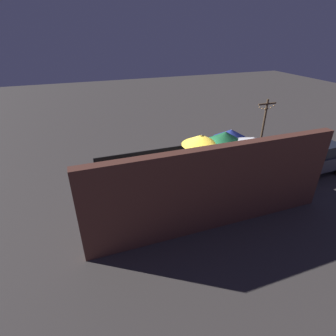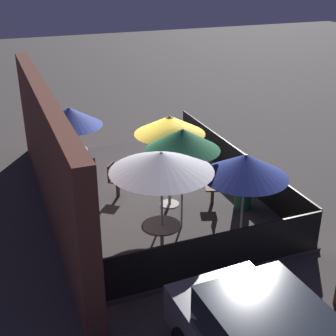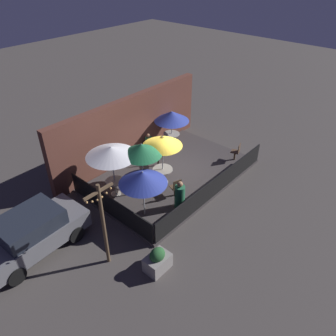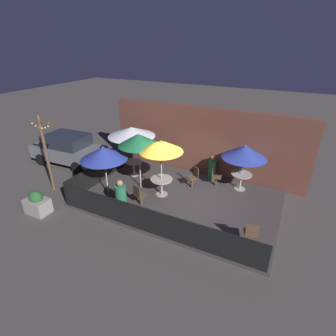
{
  "view_description": "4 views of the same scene",
  "coord_description": "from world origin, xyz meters",
  "px_view_note": "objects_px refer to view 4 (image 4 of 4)",
  "views": [
    {
      "loc": [
        4.26,
        9.53,
        6.7
      ],
      "look_at": [
        0.73,
        -0.25,
        1.11
      ],
      "focal_mm": 28.0,
      "sensor_mm": 36.0,
      "label": 1
    },
    {
      "loc": [
        -10.85,
        3.86,
        6.06
      ],
      "look_at": [
        -0.49,
        -0.19,
        1.02
      ],
      "focal_mm": 50.0,
      "sensor_mm": 36.0,
      "label": 2
    },
    {
      "loc": [
        -9.87,
        -8.45,
        9.22
      ],
      "look_at": [
        -0.84,
        -0.49,
        1.11
      ],
      "focal_mm": 35.0,
      "sensor_mm": 36.0,
      "label": 3
    },
    {
      "loc": [
        3.71,
        -8.51,
        6.02
      ],
      "look_at": [
        -0.69,
        0.28,
        1.21
      ],
      "focal_mm": 28.0,
      "sensor_mm": 36.0,
      "label": 4
    }
  ],
  "objects_px": {
    "patio_umbrella_1": "(132,132)",
    "patio_umbrella_3": "(138,140)",
    "patio_chair_0": "(139,195)",
    "patron_0": "(121,197)",
    "patron_1": "(212,169)",
    "patio_chair_1": "(193,177)",
    "patio_umbrella_2": "(161,146)",
    "patio_umbrella_4": "(104,153)",
    "parked_car_0": "(68,149)",
    "light_post": "(45,150)",
    "dining_table_1": "(134,164)",
    "patio_umbrella_0": "(245,152)",
    "dining_table_2": "(162,182)",
    "patio_chair_3": "(215,176)",
    "planter_box": "(37,203)",
    "dining_table_0": "(241,177)",
    "patio_chair_2": "(251,233)"
  },
  "relations": [
    {
      "from": "patio_umbrella_3",
      "to": "patio_umbrella_0",
      "type": "bearing_deg",
      "value": 24.41
    },
    {
      "from": "patio_chair_0",
      "to": "patio_chair_1",
      "type": "xyz_separation_m",
      "value": [
        1.35,
        2.31,
        0.02
      ]
    },
    {
      "from": "patio_umbrella_1",
      "to": "parked_car_0",
      "type": "height_order",
      "value": "patio_umbrella_1"
    },
    {
      "from": "patron_0",
      "to": "parked_car_0",
      "type": "bearing_deg",
      "value": -92.32
    },
    {
      "from": "patron_1",
      "to": "dining_table_1",
      "type": "bearing_deg",
      "value": 99.6
    },
    {
      "from": "patio_umbrella_1",
      "to": "planter_box",
      "type": "xyz_separation_m",
      "value": [
        -1.7,
        -4.11,
        -1.9
      ]
    },
    {
      "from": "patron_0",
      "to": "planter_box",
      "type": "bearing_deg",
      "value": -40.32
    },
    {
      "from": "patio_umbrella_1",
      "to": "dining_table_0",
      "type": "xyz_separation_m",
      "value": [
        4.89,
        0.97,
        -1.61
      ]
    },
    {
      "from": "patio_umbrella_4",
      "to": "patio_chair_1",
      "type": "height_order",
      "value": "patio_umbrella_4"
    },
    {
      "from": "patron_1",
      "to": "patio_chair_3",
      "type": "bearing_deg",
      "value": -160.22
    },
    {
      "from": "patron_1",
      "to": "parked_car_0",
      "type": "xyz_separation_m",
      "value": [
        -7.47,
        -1.51,
        0.21
      ]
    },
    {
      "from": "patio_umbrella_3",
      "to": "patron_1",
      "type": "xyz_separation_m",
      "value": [
        2.57,
        2.17,
        -1.72
      ]
    },
    {
      "from": "planter_box",
      "to": "parked_car_0",
      "type": "xyz_separation_m",
      "value": [
        -2.3,
        3.93,
        0.43
      ]
    },
    {
      "from": "patio_umbrella_1",
      "to": "parked_car_0",
      "type": "distance_m",
      "value": 4.26
    },
    {
      "from": "patio_umbrella_3",
      "to": "patio_umbrella_4",
      "type": "bearing_deg",
      "value": -133.61
    },
    {
      "from": "patio_chair_2",
      "to": "parked_car_0",
      "type": "xyz_separation_m",
      "value": [
        -9.96,
        2.3,
        0.21
      ]
    },
    {
      "from": "patio_chair_0",
      "to": "patron_1",
      "type": "bearing_deg",
      "value": -8.95
    },
    {
      "from": "patio_umbrella_2",
      "to": "light_post",
      "type": "distance_m",
      "value": 4.92
    },
    {
      "from": "patio_umbrella_1",
      "to": "dining_table_0",
      "type": "bearing_deg",
      "value": 11.16
    },
    {
      "from": "patio_umbrella_1",
      "to": "patio_umbrella_2",
      "type": "distance_m",
      "value": 2.25
    },
    {
      "from": "patio_umbrella_1",
      "to": "dining_table_1",
      "type": "bearing_deg",
      "value": 90.0
    },
    {
      "from": "patio_chair_0",
      "to": "patron_0",
      "type": "bearing_deg",
      "value": 162.1
    },
    {
      "from": "dining_table_1",
      "to": "patio_umbrella_3",
      "type": "bearing_deg",
      "value": -43.01
    },
    {
      "from": "patio_umbrella_4",
      "to": "planter_box",
      "type": "bearing_deg",
      "value": -125.92
    },
    {
      "from": "patio_chair_3",
      "to": "patron_1",
      "type": "xyz_separation_m",
      "value": [
        -0.33,
        0.54,
        0.03
      ]
    },
    {
      "from": "patio_umbrella_0",
      "to": "parked_car_0",
      "type": "xyz_separation_m",
      "value": [
        -8.89,
        -1.15,
        -1.05
      ]
    },
    {
      "from": "patio_umbrella_3",
      "to": "planter_box",
      "type": "distance_m",
      "value": 4.61
    },
    {
      "from": "patron_0",
      "to": "patio_chair_1",
      "type": "bearing_deg",
      "value": 171.65
    },
    {
      "from": "planter_box",
      "to": "patio_umbrella_0",
      "type": "bearing_deg",
      "value": 37.59
    },
    {
      "from": "dining_table_2",
      "to": "patio_chair_2",
      "type": "bearing_deg",
      "value": -20.93
    },
    {
      "from": "patio_umbrella_1",
      "to": "dining_table_2",
      "type": "bearing_deg",
      "value": -25.75
    },
    {
      "from": "patio_umbrella_0",
      "to": "patio_umbrella_1",
      "type": "height_order",
      "value": "patio_umbrella_1"
    },
    {
      "from": "patio_umbrella_1",
      "to": "patio_umbrella_3",
      "type": "relative_size",
      "value": 0.97
    },
    {
      "from": "dining_table_2",
      "to": "patio_umbrella_0",
      "type": "bearing_deg",
      "value": 34.16
    },
    {
      "from": "patron_1",
      "to": "planter_box",
      "type": "xyz_separation_m",
      "value": [
        -5.18,
        -5.44,
        -0.22
      ]
    },
    {
      "from": "patio_umbrella_4",
      "to": "patron_1",
      "type": "height_order",
      "value": "patio_umbrella_4"
    },
    {
      "from": "patio_chair_2",
      "to": "patio_chair_1",
      "type": "bearing_deg",
      "value": 30.62
    },
    {
      "from": "patron_0",
      "to": "patio_umbrella_0",
      "type": "bearing_deg",
      "value": 158.0
    },
    {
      "from": "dining_table_2",
      "to": "patio_chair_1",
      "type": "height_order",
      "value": "patio_chair_1"
    },
    {
      "from": "patio_umbrella_1",
      "to": "patio_umbrella_4",
      "type": "relative_size",
      "value": 1.14
    },
    {
      "from": "patio_umbrella_2",
      "to": "patio_umbrella_4",
      "type": "bearing_deg",
      "value": -156.68
    },
    {
      "from": "dining_table_0",
      "to": "patio_chair_0",
      "type": "xyz_separation_m",
      "value": [
        -3.26,
        -3.07,
        -0.09
      ]
    },
    {
      "from": "patio_umbrella_2",
      "to": "dining_table_1",
      "type": "bearing_deg",
      "value": 154.25
    },
    {
      "from": "patio_chair_0",
      "to": "parked_car_0",
      "type": "xyz_separation_m",
      "value": [
        -5.63,
        1.92,
        0.23
      ]
    },
    {
      "from": "dining_table_1",
      "to": "patio_umbrella_1",
      "type": "bearing_deg",
      "value": -90.0
    },
    {
      "from": "dining_table_1",
      "to": "patio_chair_3",
      "type": "relative_size",
      "value": 0.89
    },
    {
      "from": "dining_table_1",
      "to": "light_post",
      "type": "height_order",
      "value": "light_post"
    },
    {
      "from": "dining_table_2",
      "to": "patio_chair_3",
      "type": "bearing_deg",
      "value": 44.79
    },
    {
      "from": "patio_umbrella_1",
      "to": "patron_1",
      "type": "bearing_deg",
      "value": 20.9
    },
    {
      "from": "planter_box",
      "to": "dining_table_0",
      "type": "bearing_deg",
      "value": 37.59
    }
  ]
}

